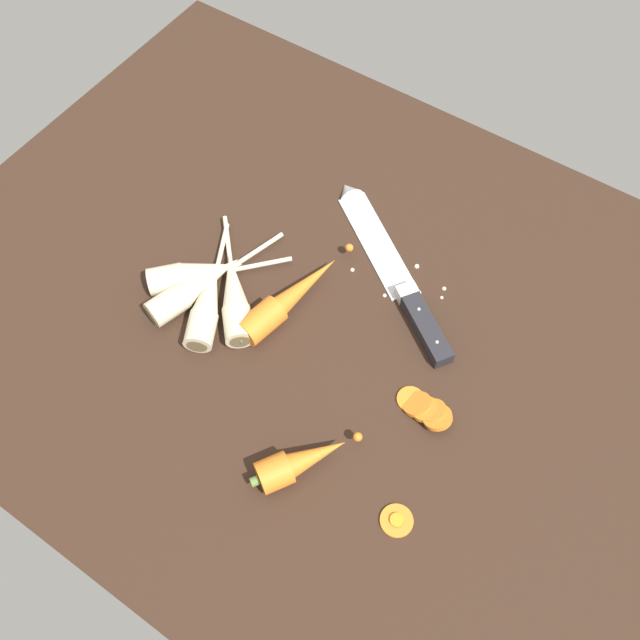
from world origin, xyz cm
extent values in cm
cube|color=#332116|center=(0.00, 0.00, -2.00)|extent=(120.00, 90.00, 4.00)
cube|color=silver|center=(-0.62, 14.48, 0.25)|extent=(19.00, 14.91, 0.50)
cone|color=silver|center=(-9.87, 20.80, 0.25)|extent=(4.71, 4.96, 3.96)
cube|color=silver|center=(7.64, 8.84, 1.10)|extent=(3.31, 3.56, 2.20)
cube|color=#232328|center=(13.01, 5.18, 1.10)|extent=(10.66, 8.52, 2.20)
sphere|color=silver|center=(10.70, 6.76, 2.20)|extent=(0.50, 0.50, 0.50)
sphere|color=silver|center=(15.32, 3.60, 2.20)|extent=(0.50, 0.50, 0.50)
cylinder|color=orange|center=(-6.47, -6.96, 2.10)|extent=(5.32, 6.91, 4.20)
cone|color=orange|center=(-5.02, 0.36, 2.10)|extent=(6.80, 15.41, 3.99)
sphere|color=orange|center=(-3.06, 10.32, 2.10)|extent=(1.20, 1.20, 1.20)
cylinder|color=#5B7F3D|center=(-7.18, -10.60, 2.10)|extent=(1.37, 1.21, 1.20)
cylinder|color=orange|center=(7.57, -23.37, 2.10)|extent=(5.68, 5.62, 4.20)
cone|color=orange|center=(10.12, -19.31, 2.10)|extent=(8.48, 10.25, 3.99)
sphere|color=orange|center=(13.59, -13.78, 2.10)|extent=(1.20, 1.20, 1.20)
cylinder|color=#5B7F3D|center=(6.19, -25.57, 2.10)|extent=(1.55, 1.48, 1.20)
cylinder|color=beige|center=(-12.55, -12.65, 2.00)|extent=(5.85, 6.28, 4.00)
cone|color=beige|center=(-15.73, -6.46, 2.00)|extent=(7.45, 9.66, 3.80)
cylinder|color=beige|center=(-18.98, -0.11, 1.10)|extent=(5.02, 8.89, 0.70)
cylinder|color=brown|center=(-11.41, -14.88, 2.00)|extent=(2.63, 1.54, 2.80)
cylinder|color=beige|center=(-18.92, -12.15, 2.00)|extent=(5.36, 6.32, 4.00)
cone|color=beige|center=(-16.80, -4.94, 2.00)|extent=(6.35, 10.30, 3.80)
cylinder|color=beige|center=(-14.64, 2.45, 1.10)|extent=(3.60, 10.18, 0.70)
cylinder|color=brown|center=(-19.68, -14.74, 2.00)|extent=(2.77, 1.08, 2.80)
cylinder|color=beige|center=(-8.80, -9.16, 2.00)|extent=(6.50, 6.55, 4.00)
cone|color=beige|center=(-13.78, -3.88, 2.00)|extent=(9.14, 9.37, 3.80)
cylinder|color=beige|center=(-18.88, 1.53, 1.10)|extent=(7.40, 7.79, 0.70)
cylinder|color=brown|center=(-7.01, -11.06, 2.00)|extent=(2.24, 2.14, 2.80)
cylinder|color=beige|center=(-21.94, -8.91, 2.00)|extent=(6.25, 6.30, 4.00)
cone|color=beige|center=(-17.33, -3.95, 2.00)|extent=(8.68, 8.94, 3.80)
cylinder|color=beige|center=(-12.60, 1.14, 1.10)|extent=(6.90, 7.35, 0.70)
cylinder|color=brown|center=(-23.60, -10.70, 2.00)|extent=(2.26, 2.13, 2.80)
cylinder|color=orange|center=(16.34, -4.79, 0.35)|extent=(3.74, 3.74, 0.70)
cylinder|color=orange|center=(17.45, -5.10, 0.60)|extent=(3.93, 3.93, 2.37)
cylinder|color=orange|center=(18.68, -5.25, 0.84)|extent=(3.83, 3.78, 1.91)
cylinder|color=orange|center=(19.67, -5.02, 1.08)|extent=(3.67, 3.65, 2.20)
cylinder|color=orange|center=(20.61, -5.57, 1.33)|extent=(3.94, 3.90, 2.08)
cylinder|color=orange|center=(22.88, -19.55, 0.35)|extent=(4.09, 4.09, 0.70)
cylinder|color=orange|center=(22.88, -19.55, 0.62)|extent=(1.72, 1.72, 0.16)
sphere|color=silver|center=(12.05, 11.58, 0.25)|extent=(0.51, 0.51, 0.51)
sphere|color=silver|center=(4.43, 9.48, 0.37)|extent=(0.74, 0.74, 0.74)
sphere|color=silver|center=(2.50, 13.92, 0.24)|extent=(0.48, 0.48, 0.48)
sphere|color=silver|center=(8.89, 10.42, 0.40)|extent=(0.79, 0.79, 0.79)
sphere|color=silver|center=(-1.62, 14.77, 0.37)|extent=(0.74, 0.74, 0.74)
sphere|color=silver|center=(11.60, 13.13, 0.32)|extent=(0.64, 0.64, 0.64)
sphere|color=silver|center=(5.01, 7.30, 0.30)|extent=(0.60, 0.60, 0.60)
sphere|color=silver|center=(-1.26, 8.49, 0.32)|extent=(0.64, 0.64, 0.64)
sphere|color=silver|center=(6.35, 14.33, 0.37)|extent=(0.74, 0.74, 0.74)
camera|label=1|loc=(26.75, -42.02, 84.71)|focal=38.84mm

